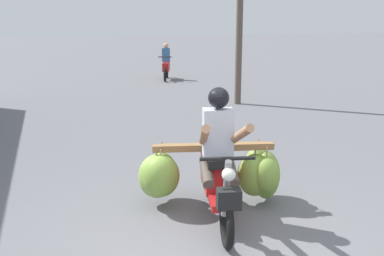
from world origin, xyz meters
The scene contains 2 objects.
motorbike_main_loaded centered at (0.46, 1.30, 0.49)m, with size 1.84×1.91×1.58m.
motorbike_distant_ahead_left centered at (2.96, 13.31, 0.57)m, with size 0.70×1.56×1.40m.
Camera 1 is at (-1.39, -3.61, 2.32)m, focal length 42.01 mm.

